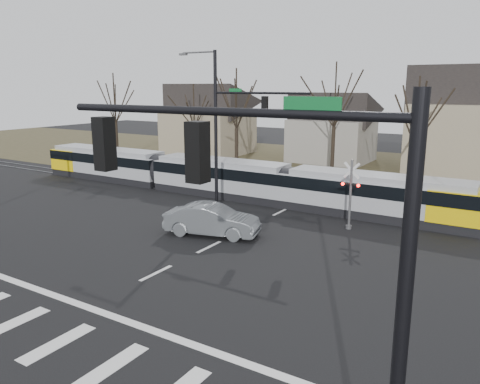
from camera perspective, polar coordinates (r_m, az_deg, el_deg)
The scene contains 15 objects.
ground at distance 19.80m, azimuth -14.12°, elevation -11.47°, with size 140.00×140.00×0.00m, color black.
grass_verge at distance 46.99m, azimuth 14.94°, elevation 2.55°, with size 140.00×28.00×0.01m, color #38331E.
crosswalk at distance 17.58m, azimuth -23.80°, elevation -15.45°, with size 27.00×2.60×0.01m.
stop_line at distance 18.73m, azimuth -18.15°, elevation -13.18°, with size 28.00×0.35×0.01m, color silver.
lane_dashes at distance 32.31m, azimuth 6.55°, elevation -1.63°, with size 0.18×30.00×0.01m.
rail_pair at distance 32.13m, azimuth 6.40°, elevation -1.66°, with size 90.00×1.52×0.06m.
tram at distance 34.93m, azimuth -2.43°, elevation 2.00°, with size 35.73×2.65×2.71m.
sedan at distance 25.66m, azimuth -3.44°, elevation -3.42°, with size 5.48×3.11×1.71m, color #5B5F63.
signal_pole_near_right at distance 7.64m, azimuth 5.39°, elevation -9.09°, with size 6.72×0.44×8.00m.
signal_pole_far at distance 29.47m, azimuth -0.40°, elevation 8.30°, with size 9.28×0.44×10.20m.
rail_crossing_signal at distance 27.18m, azimuth 13.29°, elevation -0.57°, with size 1.08×0.36×4.00m.
tree_row at distance 40.10m, azimuth 15.55°, elevation 8.03°, with size 59.20×7.20×10.00m.
house_a at distance 57.16m, azimuth -3.92°, elevation 9.21°, with size 9.72×8.64×8.60m.
house_b at distance 51.85m, azimuth 11.18°, elevation 8.09°, with size 8.64×7.56×7.65m.
house_c at distance 45.66m, azimuth 26.65°, elevation 7.97°, with size 10.80×8.64×10.10m.
Camera 1 is at (13.23, -12.38, 8.01)m, focal length 35.00 mm.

